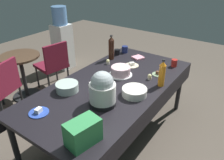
# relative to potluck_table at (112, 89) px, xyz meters

# --- Properties ---
(ground) EXTENTS (9.00, 9.00, 0.00)m
(ground) POSITION_rel_potluck_table_xyz_m (0.00, 0.00, -0.69)
(ground) COLOR brown
(potluck_table) EXTENTS (2.20, 1.10, 0.75)m
(potluck_table) POSITION_rel_potluck_table_xyz_m (0.00, 0.00, 0.00)
(potluck_table) COLOR black
(potluck_table) RESTS_ON ground
(frosted_layer_cake) EXTENTS (0.29, 0.29, 0.11)m
(frosted_layer_cake) POSITION_rel_potluck_table_xyz_m (0.24, 0.04, 0.12)
(frosted_layer_cake) COLOR silver
(frosted_layer_cake) RESTS_ON potluck_table
(slow_cooker) EXTENTS (0.27, 0.27, 0.35)m
(slow_cooker) POSITION_rel_potluck_table_xyz_m (-0.38, -0.16, 0.23)
(slow_cooker) COLOR black
(slow_cooker) RESTS_ON potluck_table
(glass_salad_bowl) EXTENTS (0.24, 0.24, 0.09)m
(glass_salad_bowl) POSITION_rel_potluck_table_xyz_m (-0.40, 0.31, 0.11)
(glass_salad_bowl) COLOR #B2C6BC
(glass_salad_bowl) RESTS_ON potluck_table
(ceramic_snack_bowl) EXTENTS (0.26, 0.26, 0.08)m
(ceramic_snack_bowl) POSITION_rel_potluck_table_xyz_m (-0.06, -0.33, 0.10)
(ceramic_snack_bowl) COLOR silver
(ceramic_snack_bowl) RESTS_ON potluck_table
(dessert_plate_cream) EXTENTS (0.19, 0.19, 0.05)m
(dessert_plate_cream) POSITION_rel_potluck_table_xyz_m (0.55, 0.07, 0.07)
(dessert_plate_cream) COLOR beige
(dessert_plate_cream) RESTS_ON potluck_table
(dessert_plate_cobalt) EXTENTS (0.18, 0.18, 0.05)m
(dessert_plate_cobalt) POSITION_rel_potluck_table_xyz_m (-0.83, 0.24, 0.07)
(dessert_plate_cobalt) COLOR #2D4CB2
(dessert_plate_cobalt) RESTS_ON potluck_table
(dessert_plate_sage) EXTENTS (0.14, 0.14, 0.04)m
(dessert_plate_sage) POSITION_rel_potluck_table_xyz_m (0.51, -0.33, 0.07)
(dessert_plate_sage) COLOR #8CA87F
(dessert_plate_sage) RESTS_ON potluck_table
(cupcake_cocoa) EXTENTS (0.05, 0.05, 0.07)m
(cupcake_cocoa) POSITION_rel_potluck_table_xyz_m (-0.71, -0.16, 0.09)
(cupcake_cocoa) COLOR beige
(cupcake_cocoa) RESTS_ON potluck_table
(cupcake_vanilla) EXTENTS (0.05, 0.05, 0.07)m
(cupcake_vanilla) POSITION_rel_potluck_table_xyz_m (0.42, 0.36, 0.09)
(cupcake_vanilla) COLOR beige
(cupcake_vanilla) RESTS_ON potluck_table
(cupcake_berry) EXTENTS (0.05, 0.05, 0.07)m
(cupcake_berry) POSITION_rel_potluck_table_xyz_m (0.35, -0.30, 0.09)
(cupcake_berry) COLOR beige
(cupcake_berry) RESTS_ON potluck_table
(soda_bottle_cola) EXTENTS (0.08, 0.08, 0.35)m
(soda_bottle_cola) POSITION_rel_potluck_table_xyz_m (0.59, 0.43, 0.22)
(soda_bottle_cola) COLOR #33190F
(soda_bottle_cola) RESTS_ON potluck_table
(soda_bottle_orange_juice) EXTENTS (0.07, 0.07, 0.31)m
(soda_bottle_orange_juice) POSITION_rel_potluck_table_xyz_m (0.29, -0.47, 0.21)
(soda_bottle_orange_juice) COLOR orange
(soda_bottle_orange_juice) RESTS_ON potluck_table
(coffee_mug_red) EXTENTS (0.12, 0.08, 0.10)m
(coffee_mug_red) POSITION_rel_potluck_table_xyz_m (0.86, -0.40, 0.11)
(coffee_mug_red) COLOR #B2231E
(coffee_mug_red) RESTS_ON potluck_table
(coffee_mug_black) EXTENTS (0.12, 0.08, 0.08)m
(coffee_mug_black) POSITION_rel_potluck_table_xyz_m (0.77, 0.45, 0.10)
(coffee_mug_black) COLOR black
(coffee_mug_black) RESTS_ON potluck_table
(coffee_mug_navy) EXTENTS (0.13, 0.09, 0.10)m
(coffee_mug_navy) POSITION_rel_potluck_table_xyz_m (0.91, 0.40, 0.11)
(coffee_mug_navy) COLOR navy
(coffee_mug_navy) RESTS_ON potluck_table
(soda_carton) EXTENTS (0.29, 0.21, 0.20)m
(soda_carton) POSITION_rel_potluck_table_xyz_m (-0.88, -0.35, 0.16)
(soda_carton) COLOR #338C4C
(soda_carton) RESTS_ON potluck_table
(paper_napkin_stack) EXTENTS (0.18, 0.18, 0.02)m
(paper_napkin_stack) POSITION_rel_potluck_table_xyz_m (0.82, 0.12, 0.07)
(paper_napkin_stack) COLOR pink
(paper_napkin_stack) RESTS_ON potluck_table
(maroon_chair_left) EXTENTS (0.55, 0.55, 0.85)m
(maroon_chair_left) POSITION_rel_potluck_table_xyz_m (-0.53, 1.46, -0.20)
(maroon_chair_left) COLOR maroon
(maroon_chair_left) RESTS_ON ground
(maroon_chair_right) EXTENTS (0.51, 0.51, 0.85)m
(maroon_chair_right) POSITION_rel_potluck_table_xyz_m (0.39, 1.46, -0.20)
(maroon_chair_right) COLOR maroon
(maroon_chair_right) RESTS_ON ground
(round_cafe_table) EXTENTS (0.60, 0.60, 0.72)m
(round_cafe_table) POSITION_rel_potluck_table_xyz_m (-0.05, 1.69, -0.19)
(round_cafe_table) COLOR #473323
(round_cafe_table) RESTS_ON ground
(water_cooler) EXTENTS (0.32, 0.32, 1.24)m
(water_cooler) POSITION_rel_potluck_table_xyz_m (1.11, 1.99, -0.10)
(water_cooler) COLOR silver
(water_cooler) RESTS_ON ground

